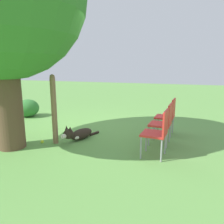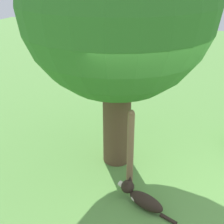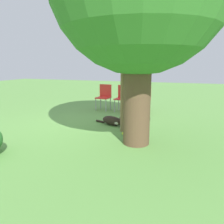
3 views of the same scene
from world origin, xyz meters
TOP-DOWN VIEW (x-y plane):
  - ground_plane at (0.00, 0.00)m, footprint 30.00×30.00m
  - oak_tree at (0.61, 1.42)m, footprint 3.17×3.17m
  - dog at (-0.45, 0.61)m, footprint 0.48×1.05m
  - fence_post at (-0.08, 0.93)m, footprint 0.11×0.11m
  - tennis_ball at (0.19, 1.03)m, footprint 0.07×0.07m

SIDE VIEW (x-z plane):
  - ground_plane at x=0.00m, z-range 0.00..0.00m
  - tennis_ball at x=0.19m, z-range 0.00..0.07m
  - dog at x=-0.45m, z-range -0.06..0.33m
  - fence_post at x=-0.08m, z-range 0.01..1.45m
  - oak_tree at x=0.61m, z-range 0.64..5.15m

